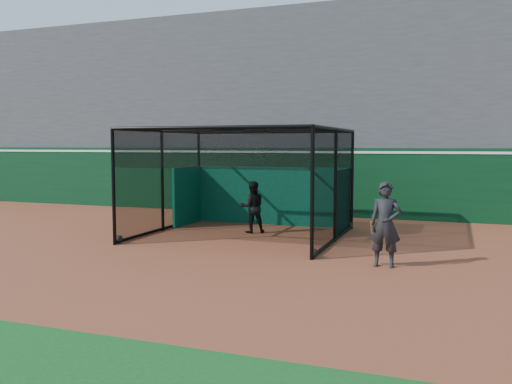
% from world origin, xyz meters
% --- Properties ---
extents(ground, '(120.00, 120.00, 0.00)m').
position_xyz_m(ground, '(0.00, 0.00, 0.00)').
color(ground, brown).
rests_on(ground, ground).
extents(outfield_wall, '(50.00, 0.50, 2.50)m').
position_xyz_m(outfield_wall, '(0.00, 8.50, 1.29)').
color(outfield_wall, '#093317').
rests_on(outfield_wall, ground).
extents(grandstand, '(50.00, 7.85, 8.95)m').
position_xyz_m(grandstand, '(0.00, 12.27, 4.48)').
color(grandstand, '#4C4C4F').
rests_on(grandstand, ground).
extents(batting_cage, '(5.40, 5.07, 3.03)m').
position_xyz_m(batting_cage, '(-0.49, 3.30, 1.51)').
color(batting_cage, black).
rests_on(batting_cage, ground).
extents(batter, '(0.94, 0.88, 1.54)m').
position_xyz_m(batter, '(-0.46, 3.91, 0.77)').
color(batter, black).
rests_on(batter, ground).
extents(on_deck_player, '(0.67, 0.45, 1.84)m').
position_xyz_m(on_deck_player, '(3.81, 0.66, 0.92)').
color(on_deck_player, black).
rests_on(on_deck_player, ground).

